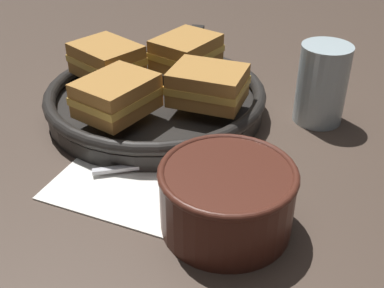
{
  "coord_description": "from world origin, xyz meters",
  "views": [
    {
      "loc": [
        0.19,
        -0.43,
        0.34
      ],
      "look_at": [
        0.05,
        0.02,
        0.04
      ],
      "focal_mm": 45.0,
      "sensor_mm": 36.0,
      "label": 1
    }
  ],
  "objects_px": {
    "sandwich_near_right": "(117,96)",
    "sandwich_far_left": "(208,85)",
    "spoon": "(179,160)",
    "drinking_glass": "(322,84)",
    "soup_bowl": "(227,195)",
    "skillet": "(156,99)",
    "sandwich_near_left": "(107,60)",
    "sandwich_far_right": "(186,52)"
  },
  "relations": [
    {
      "from": "sandwich_far_right",
      "to": "sandwich_near_right",
      "type": "bearing_deg",
      "value": -103.44
    },
    {
      "from": "soup_bowl",
      "to": "skillet",
      "type": "xyz_separation_m",
      "value": [
        -0.16,
        0.21,
        -0.02
      ]
    },
    {
      "from": "sandwich_far_left",
      "to": "sandwich_far_right",
      "type": "distance_m",
      "value": 0.12
    },
    {
      "from": "sandwich_near_left",
      "to": "sandwich_near_right",
      "type": "bearing_deg",
      "value": -58.44
    },
    {
      "from": "spoon",
      "to": "sandwich_near_right",
      "type": "relative_size",
      "value": 1.17
    },
    {
      "from": "sandwich_near_right",
      "to": "sandwich_far_left",
      "type": "xyz_separation_m",
      "value": [
        0.1,
        0.06,
        0.0
      ]
    },
    {
      "from": "skillet",
      "to": "spoon",
      "type": "bearing_deg",
      "value": -58.03
    },
    {
      "from": "sandwich_near_left",
      "to": "drinking_glass",
      "type": "xyz_separation_m",
      "value": [
        0.31,
        0.03,
        -0.01
      ]
    },
    {
      "from": "spoon",
      "to": "drinking_glass",
      "type": "xyz_separation_m",
      "value": [
        0.15,
        0.17,
        0.05
      ]
    },
    {
      "from": "sandwich_far_left",
      "to": "soup_bowl",
      "type": "bearing_deg",
      "value": -68.9
    },
    {
      "from": "soup_bowl",
      "to": "drinking_glass",
      "type": "xyz_separation_m",
      "value": [
        0.07,
        0.26,
        0.01
      ]
    },
    {
      "from": "sandwich_near_right",
      "to": "drinking_glass",
      "type": "distance_m",
      "value": 0.28
    },
    {
      "from": "sandwich_far_right",
      "to": "drinking_glass",
      "type": "bearing_deg",
      "value": -9.47
    },
    {
      "from": "skillet",
      "to": "sandwich_near_right",
      "type": "distance_m",
      "value": 0.1
    },
    {
      "from": "sandwich_near_left",
      "to": "drinking_glass",
      "type": "relative_size",
      "value": 1.09
    },
    {
      "from": "skillet",
      "to": "sandwich_far_right",
      "type": "bearing_deg",
      "value": 76.11
    },
    {
      "from": "soup_bowl",
      "to": "sandwich_near_right",
      "type": "xyz_separation_m",
      "value": [
        -0.18,
        0.12,
        0.02
      ]
    },
    {
      "from": "skillet",
      "to": "sandwich_far_right",
      "type": "distance_m",
      "value": 0.09
    },
    {
      "from": "skillet",
      "to": "soup_bowl",
      "type": "bearing_deg",
      "value": -53.39
    },
    {
      "from": "soup_bowl",
      "to": "sandwich_near_right",
      "type": "bearing_deg",
      "value": 144.69
    },
    {
      "from": "spoon",
      "to": "sandwich_far_left",
      "type": "distance_m",
      "value": 0.11
    },
    {
      "from": "sandwich_near_left",
      "to": "drinking_glass",
      "type": "height_order",
      "value": "drinking_glass"
    },
    {
      "from": "skillet",
      "to": "drinking_glass",
      "type": "relative_size",
      "value": 4.05
    },
    {
      "from": "soup_bowl",
      "to": "sandwich_near_left",
      "type": "relative_size",
      "value": 1.14
    },
    {
      "from": "sandwich_far_left",
      "to": "drinking_glass",
      "type": "height_order",
      "value": "drinking_glass"
    },
    {
      "from": "spoon",
      "to": "sandwich_far_left",
      "type": "height_order",
      "value": "sandwich_far_left"
    },
    {
      "from": "sandwich_near_right",
      "to": "soup_bowl",
      "type": "bearing_deg",
      "value": -35.31
    },
    {
      "from": "sandwich_near_right",
      "to": "sandwich_near_left",
      "type": "bearing_deg",
      "value": 121.56
    },
    {
      "from": "spoon",
      "to": "drinking_glass",
      "type": "relative_size",
      "value": 1.23
    },
    {
      "from": "spoon",
      "to": "skillet",
      "type": "bearing_deg",
      "value": 92.81
    },
    {
      "from": "soup_bowl",
      "to": "spoon",
      "type": "height_order",
      "value": "soup_bowl"
    },
    {
      "from": "soup_bowl",
      "to": "sandwich_far_left",
      "type": "bearing_deg",
      "value": 111.1
    },
    {
      "from": "sandwich_far_right",
      "to": "drinking_glass",
      "type": "distance_m",
      "value": 0.21
    },
    {
      "from": "sandwich_far_right",
      "to": "drinking_glass",
      "type": "relative_size",
      "value": 1.06
    },
    {
      "from": "spoon",
      "to": "drinking_glass",
      "type": "height_order",
      "value": "drinking_glass"
    },
    {
      "from": "soup_bowl",
      "to": "drinking_glass",
      "type": "bearing_deg",
      "value": 74.45
    },
    {
      "from": "sandwich_near_left",
      "to": "spoon",
      "type": "bearing_deg",
      "value": -41.12
    },
    {
      "from": "drinking_glass",
      "to": "sandwich_far_right",
      "type": "bearing_deg",
      "value": 170.53
    },
    {
      "from": "soup_bowl",
      "to": "skillet",
      "type": "bearing_deg",
      "value": 126.61
    },
    {
      "from": "skillet",
      "to": "sandwich_far_left",
      "type": "relative_size",
      "value": 4.45
    },
    {
      "from": "soup_bowl",
      "to": "skillet",
      "type": "distance_m",
      "value": 0.26
    },
    {
      "from": "drinking_glass",
      "to": "skillet",
      "type": "bearing_deg",
      "value": -168.43
    }
  ]
}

